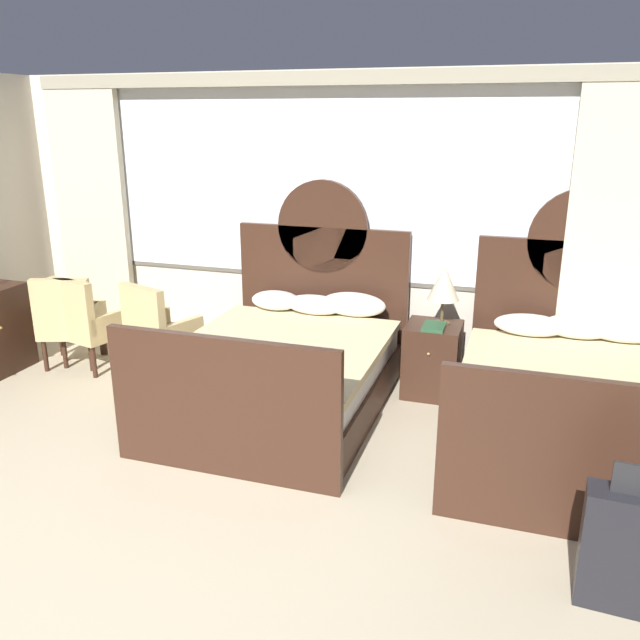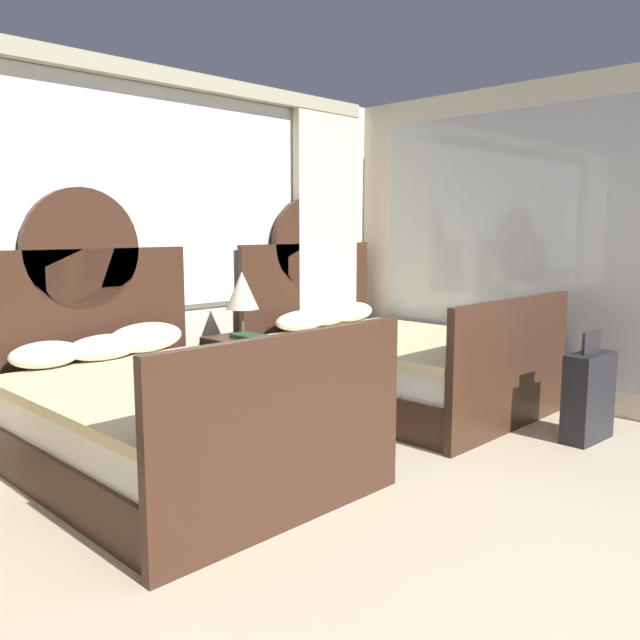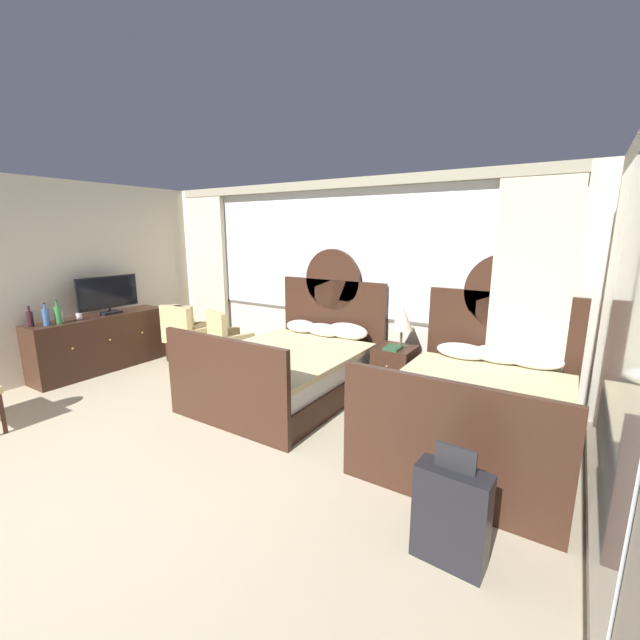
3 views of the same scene
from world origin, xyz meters
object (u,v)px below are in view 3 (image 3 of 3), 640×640
bed_near_window (291,367)px  armchair_by_window_right (183,331)px  tv_flatscreen (108,295)px  bottle_wine_dark (30,318)px  dresser_minibar (101,343)px  table_lamp_on_nightstand (402,318)px  armchair_by_window_left (227,339)px  armchair_by_window_centre (192,332)px  bed_near_mirror (477,407)px  bottle_soda_green (58,314)px  cup_on_dresser (79,316)px  suitcase_on_floor (451,516)px  bottle_water_clear (61,316)px  bottle_spirit_blue (46,317)px  nightstand_between_beds (394,371)px  book_on_nightstand (393,348)px

bed_near_window → armchair_by_window_right: bearing=174.4°
tv_flatscreen → armchair_by_window_right: size_ratio=0.99×
bottle_wine_dark → dresser_minibar: bearing=87.2°
table_lamp_on_nightstand → armchair_by_window_left: bearing=-169.5°
bed_near_window → armchair_by_window_centre: bearing=173.9°
bed_near_mirror → bottle_soda_green: bed_near_mirror is taller
bed_near_window → cup_on_dresser: 3.09m
armchair_by_window_right → bottle_soda_green: bearing=-109.4°
bottle_soda_green → suitcase_on_floor: bottle_soda_green is taller
bottle_water_clear → armchair_by_window_centre: bottle_water_clear is taller
bed_near_mirror → bottle_spirit_blue: 5.29m
cup_on_dresser → armchair_by_window_right: bearing=64.2°
nightstand_between_beds → bed_near_window: bearing=-149.9°
cup_on_dresser → armchair_by_window_right: (0.60, 1.24, -0.38)m
cup_on_dresser → table_lamp_on_nightstand: bearing=22.8°
bottle_soda_green → armchair_by_window_left: size_ratio=0.35×
bottle_water_clear → armchair_by_window_left: bearing=43.3°
book_on_nightstand → dresser_minibar: bearing=-162.2°
armchair_by_window_centre → suitcase_on_floor: 4.84m
nightstand_between_beds → armchair_by_window_centre: (-3.18, -0.42, 0.16)m
bed_near_mirror → armchair_by_window_right: (-4.49, 0.22, 0.12)m
cup_on_dresser → suitcase_on_floor: 5.34m
cup_on_dresser → armchair_by_window_centre: 1.53m
dresser_minibar → bottle_wine_dark: size_ratio=6.98×
bottle_spirit_blue → armchair_by_window_centre: 1.89m
tv_flatscreen → bottle_wine_dark: (-0.07, -1.01, -0.18)m
dresser_minibar → bed_near_window: bearing=14.4°
bottle_wine_dark → armchair_by_window_centre: (0.88, 1.80, -0.45)m
nightstand_between_beds → tv_flatscreen: 4.24m
bed_near_mirror → nightstand_between_beds: size_ratio=3.49×
nightstand_between_beds → bottle_water_clear: bearing=-154.6°
armchair_by_window_centre → dresser_minibar: bearing=-131.0°
bed_near_window → bottle_spirit_blue: bed_near_window is taller
bottle_water_clear → cup_on_dresser: bearing=89.0°
table_lamp_on_nightstand → suitcase_on_floor: size_ratio=0.66×
bottle_spirit_blue → suitcase_on_floor: (5.24, -0.18, -0.61)m
bottle_wine_dark → cup_on_dresser: 0.57m
bed_near_window → armchair_by_window_centre: 2.08m
tv_flatscreen → armchair_by_window_right: 1.18m
dresser_minibar → cup_on_dresser: (0.03, -0.27, 0.45)m
bed_near_mirror → dresser_minibar: size_ratio=1.17×
bed_near_window → cup_on_dresser: bearing=-160.5°
bed_near_window → nightstand_between_beds: size_ratio=3.49×
bed_near_window → tv_flatscreen: (-2.88, -0.57, 0.74)m
dresser_minibar → armchair_by_window_centre: armchair_by_window_centre is taller
book_on_nightstand → bottle_wine_dark: bottle_wine_dark is taller
nightstand_between_beds → cup_on_dresser: cup_on_dresser is taller
bottle_spirit_blue → dresser_minibar: bearing=95.7°
armchair_by_window_centre → table_lamp_on_nightstand: bearing=8.1°
suitcase_on_floor → book_on_nightstand: bearing=120.5°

